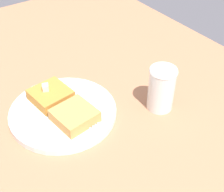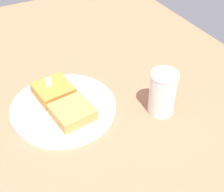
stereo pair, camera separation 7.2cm
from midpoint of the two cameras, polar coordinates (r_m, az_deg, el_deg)
The scene contains 7 objects.
table_surface at distance 78.53cm, azimuth -17.08°, elevation -4.04°, with size 124.85×124.85×2.99cm, color #A86D4D.
plate at distance 74.80cm, azimuth -11.67°, elevation -2.94°, with size 25.04×25.04×1.57cm.
toast_slice_left at distance 76.76cm, azimuth -13.80°, elevation -0.00°, with size 8.52×8.49×2.78cm, color #BD7E32.
toast_slice_middle at distance 70.30cm, azimuth -9.78°, elevation -3.69°, with size 8.52×8.49×2.78cm, color #CC914A.
butter_pat_primary at distance 75.91cm, azimuth -14.75°, elevation 1.42°, with size 1.59×1.43×1.59cm, color #F8F1C8.
fork at distance 73.29cm, azimuth -6.03°, elevation -2.37°, with size 14.12×10.06×0.36cm.
syrup_jar at distance 73.18cm, azimuth 6.22°, elevation 0.94°, with size 6.47×6.47×10.98cm.
Camera 1 is at (55.48, -15.23, 53.74)cm, focal length 50.00 mm.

